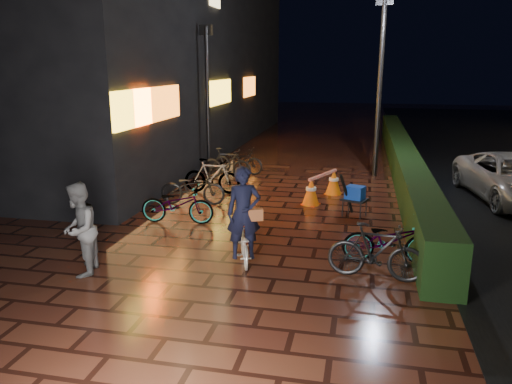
% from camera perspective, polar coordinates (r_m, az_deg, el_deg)
% --- Properties ---
extents(ground, '(80.00, 80.00, 0.00)m').
position_cam_1_polar(ground, '(10.42, 0.69, -5.97)').
color(ground, '#381911').
rests_on(ground, ground).
extents(hedge, '(0.70, 20.00, 1.00)m').
position_cam_1_polar(hedge, '(17.91, 16.36, 3.75)').
color(hedge, black).
rests_on(hedge, ground).
extents(bystander_person, '(0.82, 0.94, 1.67)m').
position_cam_1_polar(bystander_person, '(9.23, -19.57, -4.06)').
color(bystander_person, '#5B5B5E').
rests_on(bystander_person, ground).
extents(storefront_block, '(12.09, 22.00, 9.00)m').
position_cam_1_polar(storefront_block, '(23.99, -17.00, 15.88)').
color(storefront_block, black).
rests_on(storefront_block, ground).
extents(lamp_post_hedge, '(0.55, 0.16, 5.78)m').
position_cam_1_polar(lamp_post_hedge, '(16.84, 14.00, 12.45)').
color(lamp_post_hedge, black).
rests_on(lamp_post_hedge, ground).
extents(lamp_post_sf, '(0.46, 0.13, 4.86)m').
position_cam_1_polar(lamp_post_sf, '(16.90, -5.56, 11.09)').
color(lamp_post_sf, black).
rests_on(lamp_post_sf, ground).
extents(cyclist, '(0.83, 1.37, 1.85)m').
position_cam_1_polar(cyclist, '(9.27, -1.40, -4.09)').
color(cyclist, white).
rests_on(cyclist, ground).
extents(traffic_barrier, '(1.04, 1.78, 0.73)m').
position_cam_1_polar(traffic_barrier, '(13.85, 7.64, 0.64)').
color(traffic_barrier, orange).
rests_on(traffic_barrier, ground).
extents(cart_assembly, '(0.75, 0.65, 1.08)m').
position_cam_1_polar(cart_assembly, '(12.38, 11.17, -0.25)').
color(cart_assembly, black).
rests_on(cart_assembly, ground).
extents(parked_bikes_storefront, '(2.04, 6.34, 1.01)m').
position_cam_1_polar(parked_bikes_storefront, '(14.47, -5.07, 1.74)').
color(parked_bikes_storefront, black).
rests_on(parked_bikes_storefront, ground).
extents(parked_bikes_hedge, '(2.00, 1.48, 1.01)m').
position_cam_1_polar(parked_bikes_hedge, '(9.29, 14.40, -5.90)').
color(parked_bikes_hedge, black).
rests_on(parked_bikes_hedge, ground).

